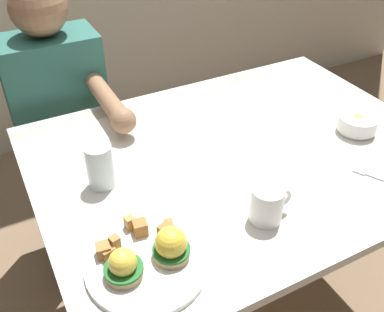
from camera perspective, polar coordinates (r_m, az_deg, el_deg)
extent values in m
plane|color=#7F664C|center=(1.84, 4.83, -18.32)|extent=(6.00, 6.00, 0.00)
cube|color=white|center=(1.31, 6.43, 0.13)|extent=(1.20, 0.90, 0.03)
cube|color=#B23838|center=(1.09, 18.16, -10.62)|extent=(1.20, 0.06, 0.00)
cube|color=#B23838|center=(1.60, -1.38, 8.10)|extent=(1.20, 0.06, 0.00)
cube|color=brown|center=(1.71, -18.12, -7.87)|extent=(0.06, 0.06, 0.71)
cube|color=brown|center=(2.06, 12.57, 2.00)|extent=(0.06, 0.06, 0.71)
cylinder|color=white|center=(0.98, -5.91, -13.85)|extent=(0.27, 0.27, 0.01)
cylinder|color=tan|center=(0.96, -8.87, -14.75)|extent=(0.08, 0.08, 0.02)
cylinder|color=#286B2D|center=(0.95, -8.94, -14.30)|extent=(0.08, 0.08, 0.01)
sphere|color=yellow|center=(0.93, -9.05, -13.54)|extent=(0.06, 0.06, 0.06)
cylinder|color=tan|center=(0.98, -2.71, -12.56)|extent=(0.08, 0.08, 0.02)
cylinder|color=#286B2D|center=(0.97, -2.73, -12.10)|extent=(0.08, 0.08, 0.01)
sphere|color=yellow|center=(0.95, -2.76, -11.21)|extent=(0.07, 0.07, 0.07)
cube|color=tan|center=(1.04, -8.13, -8.60)|extent=(0.02, 0.02, 0.03)
cube|color=#AD7038|center=(1.01, -3.34, -9.96)|extent=(0.04, 0.04, 0.04)
cube|color=#AD7038|center=(1.03, -6.78, -9.27)|extent=(0.04, 0.04, 0.03)
cube|color=#B77A42|center=(0.99, -11.49, -11.95)|extent=(0.03, 0.03, 0.03)
cube|color=#B77A42|center=(1.02, -3.07, -9.21)|extent=(0.03, 0.03, 0.04)
cube|color=#AD7038|center=(0.99, -11.01, -12.17)|extent=(0.04, 0.04, 0.03)
cube|color=#B77A42|center=(1.00, -10.02, -11.18)|extent=(0.02, 0.02, 0.04)
cylinder|color=white|center=(1.47, 20.57, 3.17)|extent=(0.10, 0.10, 0.01)
cylinder|color=white|center=(1.46, 20.80, 4.07)|extent=(0.12, 0.12, 0.04)
cube|color=#B7E093|center=(1.47, 19.91, 4.61)|extent=(0.03, 0.03, 0.03)
cube|color=#F4DB66|center=(1.44, 20.37, 3.60)|extent=(0.03, 0.03, 0.03)
cube|color=#F4A85B|center=(1.46, 21.82, 4.06)|extent=(0.03, 0.03, 0.03)
cube|color=#F4A85B|center=(1.46, 20.77, 4.45)|extent=(0.04, 0.04, 0.03)
cube|color=#F4DB66|center=(1.47, 20.21, 4.83)|extent=(0.03, 0.03, 0.03)
cylinder|color=white|center=(1.06, 9.73, -6.26)|extent=(0.08, 0.08, 0.09)
cylinder|color=black|center=(1.04, 9.96, -4.58)|extent=(0.07, 0.07, 0.01)
torus|color=white|center=(1.08, 11.59, -5.43)|extent=(0.06, 0.02, 0.06)
cube|color=silver|center=(1.30, 21.03, -1.84)|extent=(0.04, 0.04, 0.00)
cylinder|color=silver|center=(1.16, -11.92, -1.27)|extent=(0.07, 0.07, 0.13)
cylinder|color=silver|center=(1.17, -11.83, -1.87)|extent=(0.07, 0.07, 0.09)
cylinder|color=#33333D|center=(1.89, -16.49, -7.67)|extent=(0.11, 0.11, 0.45)
cylinder|color=#33333D|center=(1.91, -11.31, -6.08)|extent=(0.11, 0.11, 0.45)
cube|color=#2D665B|center=(1.71, -17.14, 6.92)|extent=(0.34, 0.20, 0.50)
sphere|color=#936B4C|center=(1.57, -19.47, 17.83)|extent=(0.19, 0.19, 0.19)
cylinder|color=#936B4C|center=(1.46, -11.00, 7.31)|extent=(0.06, 0.30, 0.06)
sphere|color=#936B4C|center=(1.34, -8.94, 4.56)|extent=(0.08, 0.08, 0.08)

